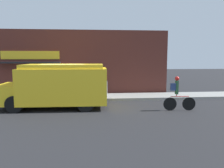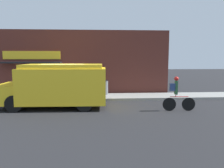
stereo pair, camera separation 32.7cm
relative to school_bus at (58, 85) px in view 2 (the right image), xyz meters
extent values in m
plane|color=#232326|center=(0.09, 1.47, -1.22)|extent=(70.00, 70.00, 0.00)
cube|color=gray|center=(0.09, 2.48, -1.14)|extent=(28.00, 2.01, 0.17)
cube|color=#4C231E|center=(0.09, 3.79, 1.08)|extent=(14.27, 0.18, 4.59)
cube|color=gold|center=(-2.39, 3.68, 1.63)|extent=(3.88, 0.05, 0.55)
cube|color=black|center=(-2.39, 3.36, 1.13)|extent=(4.08, 0.67, 0.10)
cube|color=yellow|center=(0.31, -0.01, -0.01)|extent=(4.53, 2.37, 1.83)
cube|color=yellow|center=(-2.49, 0.06, -0.42)|extent=(1.17, 2.10, 1.01)
cube|color=yellow|center=(0.31, -0.01, 1.01)|extent=(4.17, 2.18, 0.21)
cube|color=black|center=(-3.01, 0.07, -0.82)|extent=(0.18, 2.21, 0.24)
cube|color=red|center=(-0.89, 1.40, 0.08)|extent=(0.03, 0.44, 0.44)
cylinder|color=black|center=(-1.96, 1.02, -0.80)|extent=(0.86, 0.28, 0.85)
cylinder|color=black|center=(-2.01, -0.92, -0.80)|extent=(0.86, 0.28, 0.85)
cylinder|color=black|center=(1.50, 0.93, -0.80)|extent=(0.86, 0.28, 0.85)
cylinder|color=black|center=(1.46, -1.00, -0.80)|extent=(0.86, 0.28, 0.85)
cylinder|color=black|center=(6.72, -1.19, -0.88)|extent=(0.68, 0.07, 0.68)
cylinder|color=black|center=(5.74, -1.15, -0.88)|extent=(0.68, 0.07, 0.68)
cylinder|color=red|center=(6.23, -1.17, -0.49)|extent=(0.93, 0.08, 0.04)
cylinder|color=red|center=(6.06, -1.17, -0.43)|extent=(0.04, 0.04, 0.12)
cube|color=#2D5B38|center=(6.06, -1.17, -0.03)|extent=(0.13, 0.21, 0.69)
sphere|color=red|center=(6.06, -1.17, 0.42)|extent=(0.21, 0.21, 0.21)
cube|color=navy|center=(5.87, -1.16, 0.00)|extent=(0.27, 0.15, 0.36)
cylinder|color=slate|center=(2.58, 2.99, -0.59)|extent=(0.50, 0.50, 0.93)
cylinder|color=black|center=(2.58, 2.99, -0.10)|extent=(0.51, 0.51, 0.04)
camera|label=1|loc=(1.80, -11.75, 1.50)|focal=35.00mm
camera|label=2|loc=(2.13, -11.77, 1.50)|focal=35.00mm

